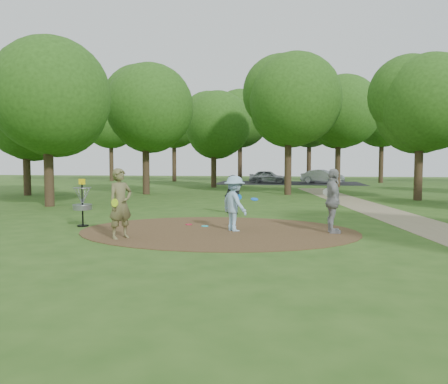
# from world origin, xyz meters

# --- Properties ---
(ground) EXTENTS (100.00, 100.00, 0.00)m
(ground) POSITION_xyz_m (0.00, 0.00, 0.00)
(ground) COLOR #2D5119
(ground) RESTS_ON ground
(dirt_clearing) EXTENTS (8.40, 8.40, 0.02)m
(dirt_clearing) POSITION_xyz_m (0.00, 0.00, 0.01)
(dirt_clearing) COLOR #47301C
(dirt_clearing) RESTS_ON ground
(footpath) EXTENTS (7.55, 39.89, 0.01)m
(footpath) POSITION_xyz_m (6.50, 2.00, 0.01)
(footpath) COLOR #8C7A5B
(footpath) RESTS_ON ground
(parking_lot) EXTENTS (14.00, 8.00, 0.01)m
(parking_lot) POSITION_xyz_m (2.00, 30.00, 0.00)
(parking_lot) COLOR black
(parking_lot) RESTS_ON ground
(player_observer_with_disc) EXTENTS (0.78, 0.84, 1.92)m
(player_observer_with_disc) POSITION_xyz_m (-2.39, -1.72, 0.96)
(player_observer_with_disc) COLOR brown
(player_observer_with_disc) RESTS_ON ground
(player_throwing_with_disc) EXTENTS (1.33, 1.23, 1.68)m
(player_throwing_with_disc) POSITION_xyz_m (0.50, 0.02, 0.84)
(player_throwing_with_disc) COLOR #98C4E2
(player_throwing_with_disc) RESTS_ON ground
(player_walking_with_disc) EXTENTS (0.92, 0.97, 1.57)m
(player_walking_with_disc) POSITION_xyz_m (-0.10, 4.20, 0.78)
(player_walking_with_disc) COLOR black
(player_walking_with_disc) RESTS_ON ground
(player_waiting_with_disc) EXTENTS (0.57, 1.14, 1.90)m
(player_waiting_with_disc) POSITION_xyz_m (3.38, 0.08, 0.95)
(player_waiting_with_disc) COLOR #959497
(player_waiting_with_disc) RESTS_ON ground
(disc_ground_cyan) EXTENTS (0.22, 0.22, 0.02)m
(disc_ground_cyan) POSITION_xyz_m (-0.55, 0.74, 0.03)
(disc_ground_cyan) COLOR #1BCDDD
(disc_ground_cyan) RESTS_ON dirt_clearing
(disc_ground_red) EXTENTS (0.22, 0.22, 0.02)m
(disc_ground_red) POSITION_xyz_m (-1.15, 1.02, 0.03)
(disc_ground_red) COLOR red
(disc_ground_red) RESTS_ON dirt_clearing
(car_left) EXTENTS (3.81, 1.85, 1.25)m
(car_left) POSITION_xyz_m (0.02, 29.85, 0.63)
(car_left) COLOR #A0A4A8
(car_left) RESTS_ON ground
(car_right) EXTENTS (4.23, 2.84, 1.32)m
(car_right) POSITION_xyz_m (5.22, 29.93, 0.66)
(car_right) COLOR #AAABB2
(car_right) RESTS_ON ground
(disc_golf_basket) EXTENTS (0.63, 0.63, 1.54)m
(disc_golf_basket) POSITION_xyz_m (-4.50, 0.30, 0.87)
(disc_golf_basket) COLOR black
(disc_golf_basket) RESTS_ON ground
(tree_ring) EXTENTS (37.06, 45.55, 8.90)m
(tree_ring) POSITION_xyz_m (1.00, 8.66, 5.17)
(tree_ring) COLOR #332316
(tree_ring) RESTS_ON ground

